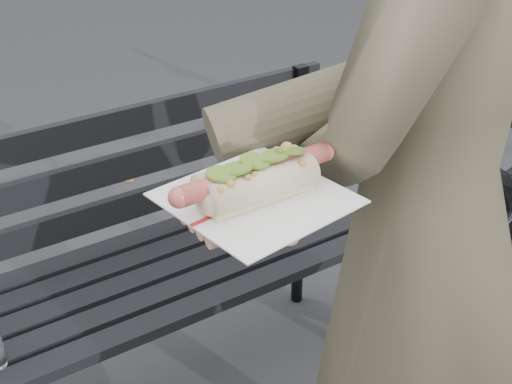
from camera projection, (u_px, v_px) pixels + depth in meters
park_bench at (120, 254)px, 1.92m from camera, size 1.50×0.44×0.88m
person at (425, 228)px, 1.24m from camera, size 0.81×0.68×1.91m
held_hotdog at (353, 109)px, 0.96m from camera, size 0.64×0.31×0.20m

